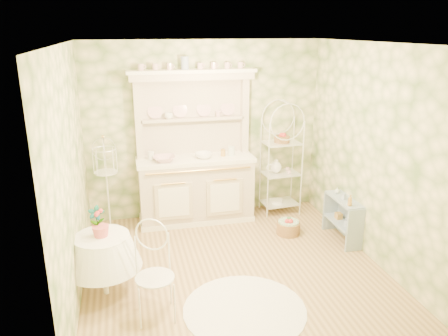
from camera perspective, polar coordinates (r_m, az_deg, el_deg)
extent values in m
plane|color=tan|center=(5.60, 1.20, -12.84)|extent=(3.60, 3.60, 0.00)
plane|color=white|center=(4.82, 1.41, 15.98)|extent=(3.60, 3.60, 0.00)
plane|color=beige|center=(4.93, -19.40, -0.98)|extent=(3.60, 3.60, 0.00)
plane|color=beige|center=(5.75, 18.96, 1.67)|extent=(3.60, 3.60, 0.00)
plane|color=beige|center=(6.74, -2.53, 4.92)|extent=(3.60, 3.60, 0.00)
plane|color=beige|center=(3.45, 8.84, -8.26)|extent=(3.60, 3.60, 0.00)
cube|color=beige|center=(6.49, -3.78, 2.52)|extent=(1.87, 0.61, 2.29)
cube|color=white|center=(6.92, 7.47, 1.10)|extent=(0.58, 0.43, 1.76)
cube|color=#93A9BB|center=(6.36, 15.22, -6.63)|extent=(0.32, 0.69, 0.58)
cylinder|color=white|center=(5.12, -15.37, -12.43)|extent=(0.68, 0.68, 0.66)
cube|color=white|center=(4.63, -8.99, -14.53)|extent=(0.48, 0.48, 0.79)
cube|color=white|center=(6.46, -15.00, -2.50)|extent=(0.34, 0.34, 1.35)
cylinder|color=olive|center=(6.45, 8.39, -7.69)|extent=(0.34, 0.34, 0.19)
cylinder|color=white|center=(4.88, 2.71, -17.96)|extent=(1.42, 1.42, 0.01)
imported|color=white|center=(6.39, -7.80, 0.93)|extent=(0.34, 0.34, 0.08)
imported|color=white|center=(6.50, -2.64, 1.38)|extent=(0.33, 0.33, 0.08)
imported|color=white|center=(6.49, -7.24, 6.64)|extent=(0.15, 0.15, 0.09)
imported|color=white|center=(6.61, -0.75, 6.98)|extent=(0.11, 0.11, 0.09)
imported|color=#3F7238|center=(4.92, -16.24, -6.98)|extent=(0.19, 0.14, 0.33)
imported|color=#B48536|center=(5.99, 16.13, -4.17)|extent=(0.07, 0.07, 0.15)
imported|color=#95A4BF|center=(6.20, 15.41, -3.64)|extent=(0.06, 0.06, 0.11)
imported|color=silver|center=(6.41, 14.56, -2.92)|extent=(0.08, 0.08, 0.09)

